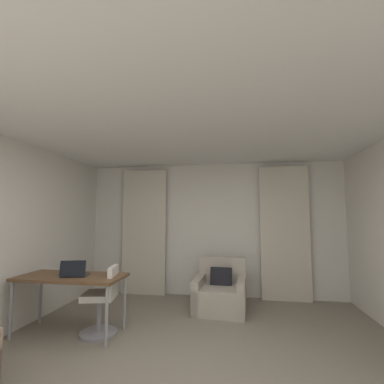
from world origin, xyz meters
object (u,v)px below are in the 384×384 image
at_px(desk, 71,280).
at_px(desk_chair, 102,304).
at_px(armchair, 221,293).
at_px(laptop, 74,273).

xyz_separation_m(desk, desk_chair, (0.43, 0.05, -0.30)).
relative_size(armchair, laptop, 2.32).
distance_m(armchair, laptop, 2.32).
relative_size(armchair, desk, 0.62).
xyz_separation_m(armchair, desk, (-1.92, -1.24, 0.42)).
bearing_deg(armchair, desk, -147.26).
distance_m(desk, laptop, 0.14).
height_order(armchair, laptop, laptop).
bearing_deg(desk, desk_chair, 6.67).
relative_size(desk, desk_chair, 1.59).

